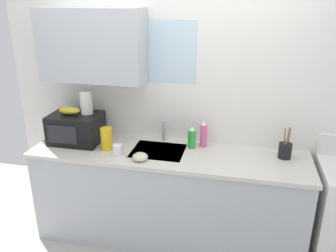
{
  "coord_description": "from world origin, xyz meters",
  "views": [
    {
      "loc": [
        0.61,
        -2.7,
        2.22
      ],
      "look_at": [
        0.0,
        0.0,
        1.15
      ],
      "focal_mm": 37.18,
      "sensor_mm": 36.0,
      "label": 1
    }
  ],
  "objects_px": {
    "banana_bunch": "(69,110)",
    "paper_towel_roll": "(86,102)",
    "microwave": "(76,128)",
    "small_bowl": "(140,157)",
    "mug_white": "(118,150)",
    "dish_soap_bottle_pink": "(203,135)",
    "utensil_crock": "(285,150)",
    "cereal_canister": "(107,139)",
    "dish_soap_bottle_green": "(192,138)"
  },
  "relations": [
    {
      "from": "banana_bunch",
      "to": "paper_towel_roll",
      "type": "relative_size",
      "value": 0.91
    },
    {
      "from": "microwave",
      "to": "small_bowl",
      "type": "bearing_deg",
      "value": -19.68
    },
    {
      "from": "mug_white",
      "to": "banana_bunch",
      "type": "bearing_deg",
      "value": 160.07
    },
    {
      "from": "mug_white",
      "to": "dish_soap_bottle_pink",
      "type": "bearing_deg",
      "value": 25.9
    },
    {
      "from": "microwave",
      "to": "utensil_crock",
      "type": "bearing_deg",
      "value": 2.18
    },
    {
      "from": "mug_white",
      "to": "small_bowl",
      "type": "height_order",
      "value": "mug_white"
    },
    {
      "from": "cereal_canister",
      "to": "dish_soap_bottle_green",
      "type": "bearing_deg",
      "value": 15.06
    },
    {
      "from": "paper_towel_roll",
      "to": "dish_soap_bottle_green",
      "type": "height_order",
      "value": "paper_towel_roll"
    },
    {
      "from": "paper_towel_roll",
      "to": "microwave",
      "type": "bearing_deg",
      "value": -152.83
    },
    {
      "from": "dish_soap_bottle_green",
      "to": "mug_white",
      "type": "height_order",
      "value": "dish_soap_bottle_green"
    },
    {
      "from": "paper_towel_roll",
      "to": "cereal_canister",
      "type": "relative_size",
      "value": 1.09
    },
    {
      "from": "paper_towel_roll",
      "to": "dish_soap_bottle_pink",
      "type": "height_order",
      "value": "paper_towel_roll"
    },
    {
      "from": "microwave",
      "to": "small_bowl",
      "type": "height_order",
      "value": "microwave"
    },
    {
      "from": "banana_bunch",
      "to": "mug_white",
      "type": "distance_m",
      "value": 0.61
    },
    {
      "from": "dish_soap_bottle_pink",
      "to": "mug_white",
      "type": "bearing_deg",
      "value": -154.1
    },
    {
      "from": "paper_towel_roll",
      "to": "small_bowl",
      "type": "relative_size",
      "value": 1.69
    },
    {
      "from": "small_bowl",
      "to": "dish_soap_bottle_green",
      "type": "bearing_deg",
      "value": 42.45
    },
    {
      "from": "dish_soap_bottle_green",
      "to": "small_bowl",
      "type": "relative_size",
      "value": 1.59
    },
    {
      "from": "dish_soap_bottle_pink",
      "to": "mug_white",
      "type": "relative_size",
      "value": 2.59
    },
    {
      "from": "utensil_crock",
      "to": "banana_bunch",
      "type": "bearing_deg",
      "value": -177.93
    },
    {
      "from": "mug_white",
      "to": "utensil_crock",
      "type": "height_order",
      "value": "utensil_crock"
    },
    {
      "from": "dish_soap_bottle_green",
      "to": "dish_soap_bottle_pink",
      "type": "xyz_separation_m",
      "value": [
        0.1,
        0.05,
        0.02
      ]
    },
    {
      "from": "paper_towel_roll",
      "to": "utensil_crock",
      "type": "xyz_separation_m",
      "value": [
        1.78,
        0.02,
        -0.31
      ]
    },
    {
      "from": "microwave",
      "to": "dish_soap_bottle_green",
      "type": "relative_size",
      "value": 2.23
    },
    {
      "from": "banana_bunch",
      "to": "small_bowl",
      "type": "distance_m",
      "value": 0.83
    },
    {
      "from": "dish_soap_bottle_green",
      "to": "mug_white",
      "type": "xyz_separation_m",
      "value": [
        -0.6,
        -0.29,
        -0.05
      ]
    },
    {
      "from": "banana_bunch",
      "to": "cereal_canister",
      "type": "distance_m",
      "value": 0.45
    },
    {
      "from": "banana_bunch",
      "to": "dish_soap_bottle_green",
      "type": "distance_m",
      "value": 1.15
    },
    {
      "from": "small_bowl",
      "to": "microwave",
      "type": "bearing_deg",
      "value": 160.32
    },
    {
      "from": "microwave",
      "to": "paper_towel_roll",
      "type": "xyz_separation_m",
      "value": [
        0.1,
        0.05,
        0.24
      ]
    },
    {
      "from": "banana_bunch",
      "to": "dish_soap_bottle_green",
      "type": "bearing_deg",
      "value": 4.96
    },
    {
      "from": "dish_soap_bottle_pink",
      "to": "utensil_crock",
      "type": "relative_size",
      "value": 0.85
    },
    {
      "from": "dish_soap_bottle_pink",
      "to": "microwave",
      "type": "bearing_deg",
      "value": -172.69
    },
    {
      "from": "dish_soap_bottle_green",
      "to": "dish_soap_bottle_pink",
      "type": "distance_m",
      "value": 0.11
    },
    {
      "from": "microwave",
      "to": "utensil_crock",
      "type": "height_order",
      "value": "utensil_crock"
    },
    {
      "from": "dish_soap_bottle_green",
      "to": "utensil_crock",
      "type": "relative_size",
      "value": 0.72
    },
    {
      "from": "dish_soap_bottle_green",
      "to": "cereal_canister",
      "type": "height_order",
      "value": "dish_soap_bottle_green"
    },
    {
      "from": "mug_white",
      "to": "paper_towel_roll",
      "type": "bearing_deg",
      "value": 147.32
    },
    {
      "from": "banana_bunch",
      "to": "utensil_crock",
      "type": "height_order",
      "value": "banana_bunch"
    },
    {
      "from": "mug_white",
      "to": "microwave",
      "type": "bearing_deg",
      "value": 158.34
    },
    {
      "from": "small_bowl",
      "to": "banana_bunch",
      "type": "bearing_deg",
      "value": 161.43
    },
    {
      "from": "paper_towel_roll",
      "to": "cereal_canister",
      "type": "bearing_deg",
      "value": -32.01
    },
    {
      "from": "microwave",
      "to": "dish_soap_bottle_pink",
      "type": "xyz_separation_m",
      "value": [
        1.17,
        0.15,
        -0.02
      ]
    },
    {
      "from": "cereal_canister",
      "to": "utensil_crock",
      "type": "relative_size",
      "value": 0.7
    },
    {
      "from": "dish_soap_bottle_pink",
      "to": "utensil_crock",
      "type": "distance_m",
      "value": 0.71
    },
    {
      "from": "microwave",
      "to": "mug_white",
      "type": "bearing_deg",
      "value": -21.66
    },
    {
      "from": "paper_towel_roll",
      "to": "mug_white",
      "type": "bearing_deg",
      "value": -32.68
    },
    {
      "from": "paper_towel_roll",
      "to": "dish_soap_bottle_green",
      "type": "bearing_deg",
      "value": 2.79
    },
    {
      "from": "cereal_canister",
      "to": "small_bowl",
      "type": "height_order",
      "value": "cereal_canister"
    },
    {
      "from": "banana_bunch",
      "to": "cereal_canister",
      "type": "height_order",
      "value": "banana_bunch"
    }
  ]
}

